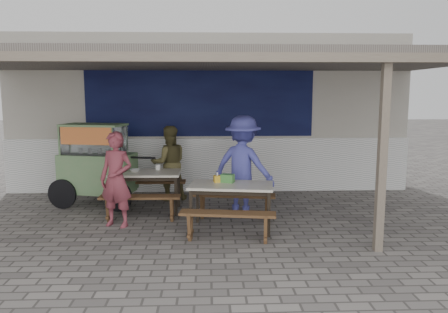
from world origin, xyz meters
The scene contains 17 objects.
ground centered at (0.00, 0.00, 0.00)m, with size 60.00×60.00×0.00m, color slate.
back_wall centered at (0.00, 3.58, 1.72)m, with size 9.00×1.28×3.50m.
warung_roof centered at (0.02, 0.90, 2.71)m, with size 9.00×4.21×2.81m.
table_left centered at (-1.19, 1.32, 0.67)m, with size 1.30×0.77×0.75m.
bench_left_street centered at (-1.20, 0.67, 0.33)m, with size 1.39×0.30×0.45m.
bench_left_wall centered at (-1.18, 1.97, 0.33)m, with size 1.39×0.30×0.45m.
table_right centered at (0.34, 0.14, 0.67)m, with size 1.42×0.93×0.75m.
bench_right_street centered at (0.26, -0.44, 0.34)m, with size 1.45×0.48×0.45m.
bench_right_wall centered at (0.43, 0.73, 0.34)m, with size 1.45×0.48×0.45m.
vendor_cart centered at (-2.21, 1.80, 0.87)m, with size 2.08×1.09×1.61m.
patron_street_side centered at (-1.54, 0.40, 0.79)m, with size 0.58×0.38×1.58m, color brown.
patron_wall_side centered at (-0.83, 2.22, 0.77)m, with size 0.75×0.58×1.54m, color brown.
patron_right_table centered at (0.60, 0.99, 0.90)m, with size 1.17×0.67×1.81m, color #484AA7.
tissue_box centered at (0.12, 0.32, 0.81)m, with size 0.11×0.11×0.11m, color gold.
donation_box centered at (0.29, 0.29, 0.82)m, with size 0.20×0.14×0.14m, color #3F7E38.
condiment_jar centered at (-0.98, 1.54, 0.80)m, with size 0.09×0.09×0.10m, color white.
condiment_bowl centered at (-1.39, 1.35, 0.77)m, with size 0.19×0.19×0.05m, color silver.
Camera 1 is at (-0.04, -6.71, 2.19)m, focal length 35.00 mm.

